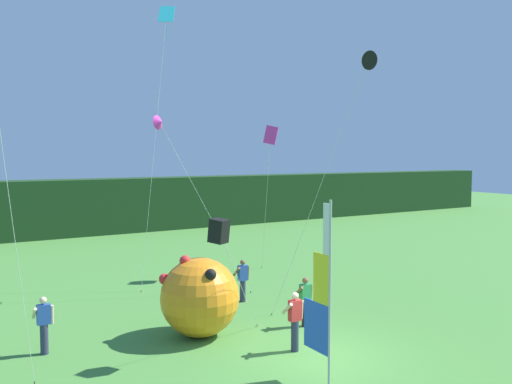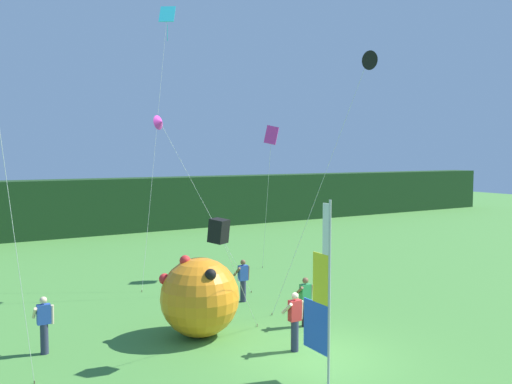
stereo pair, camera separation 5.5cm
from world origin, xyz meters
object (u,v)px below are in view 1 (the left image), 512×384
Objects in this scene: person_far_right at (243,279)px; person_far_left at (44,324)px; kite_black_box_1 at (219,231)px; kite_black_delta_0 at (367,62)px; person_mid_field at (305,300)px; inflatable_balloon at (200,297)px; banner_flag at (322,298)px; kite_magenta_delta_3 at (160,124)px; kite_cyan_diamond_5 at (165,31)px; person_near_banner at (295,320)px; kite_magenta_box_4 at (271,135)px.

person_far_left is at bearing -166.62° from person_far_right.
kite_black_delta_0 is at bearing 7.18° from kite_black_box_1.
inflatable_balloon is at bearing 164.88° from person_mid_field.
banner_flag is 1.17× the size of kite_black_box_1.
person_mid_field is 8.16m from kite_black_delta_0.
banner_flag is 1.81× the size of inflatable_balloon.
kite_magenta_delta_3 is 4.89m from kite_cyan_diamond_5.
kite_cyan_diamond_5 is at bearing 76.60° from kite_black_box_1.
person_far_right is 0.64× the size of inflatable_balloon.
kite_cyan_diamond_5 is (6.40, 6.83, 10.18)m from person_far_left.
inflatable_balloon is (-3.36, 0.91, 0.37)m from person_mid_field.
kite_black_delta_0 is 2.33× the size of kite_black_box_1.
kite_black_box_1 is 0.32× the size of kite_cyan_diamond_5.
person_far_right is 11.42m from kite_cyan_diamond_5.
banner_flag is 3.41m from kite_black_box_1.
person_mid_field is at bearing -84.80° from person_far_right.
person_mid_field is (2.36, 3.89, -1.33)m from banner_flag.
banner_flag is 11.30m from kite_magenta_delta_3.
person_far_right is at bearing 41.32° from inflatable_balloon.
person_far_right reaches higher than person_mid_field.
person_near_banner is 1.05× the size of person_mid_field.
kite_magenta_box_4 is (5.45, 10.84, 4.30)m from banner_flag.
kite_black_delta_0 is 7.62m from kite_magenta_box_4.
kite_black_delta_0 reaches higher than person_far_right.
person_near_banner is at bearing -54.77° from inflatable_balloon.
person_near_banner is at bearing 70.45° from banner_flag.
person_far_left is at bearing 150.90° from person_near_banner.
person_mid_field is 0.13× the size of kite_cyan_diamond_5.
person_far_left is 0.65× the size of inflatable_balloon.
person_far_left is at bearing 145.12° from kite_black_box_1.
person_near_banner reaches higher than person_far_right.
kite_magenta_box_4 is (4.65, 8.59, 5.58)m from person_near_banner.
person_near_banner is (0.80, 2.25, -1.28)m from banner_flag.
banner_flag is at bearing -89.34° from kite_magenta_delta_3.
person_mid_field is at bearing -68.83° from kite_magenta_delta_3.
banner_flag is at bearing -121.26° from person_mid_field.
banner_flag is 7.85m from person_far_right.
kite_magenta_box_4 reaches higher than person_near_banner.
kite_black_box_1 is at bearing -164.14° from person_mid_field.
kite_black_delta_0 is at bearing -7.45° from person_mid_field.
kite_cyan_diamond_5 reaches higher than person_near_banner.
person_far_left is 13.25m from kite_magenta_box_4.
banner_flag reaches higher than person_near_banner.
inflatable_balloon is (-1.00, 4.80, -0.96)m from banner_flag.
kite_magenta_delta_3 is 1.04× the size of kite_magenta_box_4.
person_mid_field is at bearing -113.95° from kite_magenta_box_4.
banner_flag reaches higher than inflatable_balloon.
inflatable_balloon is 3.04m from kite_black_box_1.
kite_black_delta_0 is 1.31× the size of kite_magenta_box_4.
banner_flag is at bearing -46.56° from person_far_left.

